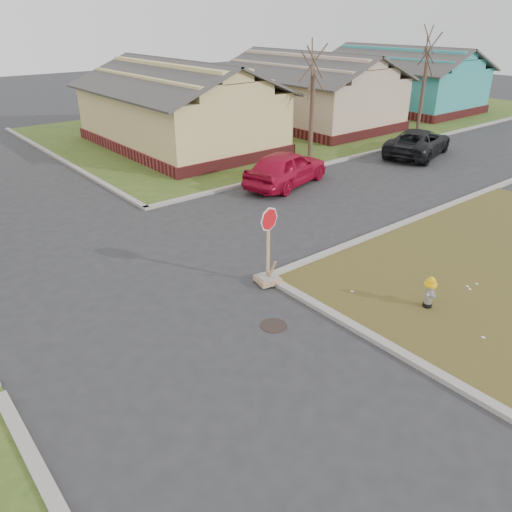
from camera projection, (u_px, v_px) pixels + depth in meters
ground at (185, 351)px, 11.12m from camera, size 120.00×120.00×0.00m
verge_far_right at (312, 117)px, 36.15m from camera, size 37.00×19.00×0.05m
curbs at (94, 270)px, 14.61m from camera, size 80.00×40.00×0.12m
manhole at (274, 325)px, 12.02m from camera, size 0.64×0.64×0.01m
side_house_yellow at (178, 107)px, 27.35m from camera, size 7.60×11.60×4.70m
side_house_tan at (309, 91)px, 33.02m from camera, size 7.60×11.60×4.70m
side_house_teal at (401, 79)px, 38.70m from camera, size 7.60×11.60×4.70m
tree_mid_right at (312, 115)px, 25.24m from camera, size 0.22×0.22×4.20m
tree_far_right at (423, 91)px, 31.01m from camera, size 0.22×0.22×4.76m
fire_hydrant at (430, 290)px, 12.52m from camera, size 0.32×0.32×0.85m
stop_sign at (268, 267)px, 13.68m from camera, size 0.63×0.61×2.22m
red_sedan at (286, 168)px, 21.55m from camera, size 4.86×2.93×1.55m
dark_pickup at (418, 142)px, 26.17m from camera, size 5.44×3.62×1.39m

